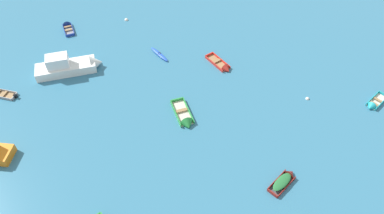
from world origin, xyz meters
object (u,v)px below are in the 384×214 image
(rowboat_turquoise_near_left, at_px, (373,105))
(rowboat_deep_blue_far_left, at_px, (67,26))
(motor_launch_white_near_camera, at_px, (70,66))
(mooring_buoy_between_boats_right, at_px, (126,20))
(kayak_blue_distant_center, at_px, (159,54))
(rowboat_maroon_center, at_px, (285,179))
(mooring_buoy_between_boats_left, at_px, (307,99))
(rowboat_green_outer_right, at_px, (186,120))
(rowboat_red_far_right, at_px, (223,67))

(rowboat_turquoise_near_left, relative_size, rowboat_deep_blue_far_left, 1.00)
(motor_launch_white_near_camera, bearing_deg, mooring_buoy_between_boats_right, 50.27)
(kayak_blue_distant_center, relative_size, rowboat_turquoise_near_left, 1.01)
(kayak_blue_distant_center, bearing_deg, motor_launch_white_near_camera, -178.11)
(rowboat_turquoise_near_left, relative_size, rowboat_maroon_center, 1.03)
(rowboat_deep_blue_far_left, relative_size, mooring_buoy_between_boats_left, 8.13)
(rowboat_green_outer_right, bearing_deg, kayak_blue_distant_center, 93.22)
(kayak_blue_distant_center, distance_m, mooring_buoy_between_boats_left, 15.96)
(rowboat_deep_blue_far_left, distance_m, mooring_buoy_between_boats_right, 6.91)
(motor_launch_white_near_camera, distance_m, rowboat_deep_blue_far_left, 8.12)
(motor_launch_white_near_camera, height_order, rowboat_turquoise_near_left, motor_launch_white_near_camera)
(rowboat_deep_blue_far_left, xyz_separation_m, mooring_buoy_between_boats_right, (6.91, -0.16, -0.14))
(motor_launch_white_near_camera, bearing_deg, rowboat_deep_blue_far_left, 92.20)
(rowboat_red_far_right, xyz_separation_m, kayak_blue_distant_center, (-6.03, 3.67, -0.00))
(rowboat_turquoise_near_left, height_order, mooring_buoy_between_boats_left, rowboat_turquoise_near_left)
(mooring_buoy_between_boats_right, bearing_deg, kayak_blue_distant_center, -70.91)
(kayak_blue_distant_center, bearing_deg, rowboat_red_far_right, -31.30)
(rowboat_red_far_right, xyz_separation_m, rowboat_turquoise_near_left, (11.96, -8.59, -0.01))
(kayak_blue_distant_center, height_order, rowboat_deep_blue_far_left, rowboat_deep_blue_far_left)
(rowboat_red_far_right, bearing_deg, kayak_blue_distant_center, 148.70)
(rowboat_red_far_right, relative_size, kayak_blue_distant_center, 1.20)
(rowboat_maroon_center, height_order, rowboat_green_outer_right, rowboat_green_outer_right)
(mooring_buoy_between_boats_left, relative_size, mooring_buoy_between_boats_right, 0.81)
(kayak_blue_distant_center, distance_m, rowboat_green_outer_right, 9.89)
(rowboat_green_outer_right, relative_size, mooring_buoy_between_boats_left, 10.60)
(rowboat_green_outer_right, distance_m, mooring_buoy_between_boats_left, 11.92)
(rowboat_turquoise_near_left, distance_m, mooring_buoy_between_boats_right, 28.66)
(rowboat_green_outer_right, bearing_deg, rowboat_maroon_center, -52.28)
(rowboat_red_far_right, xyz_separation_m, rowboat_green_outer_right, (-5.48, -6.20, 0.02))
(mooring_buoy_between_boats_left, bearing_deg, rowboat_deep_blue_far_left, 141.15)
(motor_launch_white_near_camera, xyz_separation_m, rowboat_maroon_center, (15.88, -17.44, -0.45))
(mooring_buoy_between_boats_right, bearing_deg, rowboat_maroon_center, -69.90)
(kayak_blue_distant_center, relative_size, mooring_buoy_between_boats_right, 6.68)
(motor_launch_white_near_camera, height_order, mooring_buoy_between_boats_right, motor_launch_white_near_camera)
(kayak_blue_distant_center, bearing_deg, rowboat_green_outer_right, -86.78)
(rowboat_maroon_center, bearing_deg, rowboat_deep_blue_far_left, 122.38)
(mooring_buoy_between_boats_right, bearing_deg, rowboat_turquoise_near_left, -43.94)
(kayak_blue_distant_center, distance_m, mooring_buoy_between_boats_right, 8.07)
(rowboat_red_far_right, distance_m, mooring_buoy_between_boats_right, 14.25)
(kayak_blue_distant_center, height_order, mooring_buoy_between_boats_right, kayak_blue_distant_center)
(rowboat_maroon_center, xyz_separation_m, rowboat_green_outer_right, (-6.09, 7.87, -0.06))
(mooring_buoy_between_boats_left, distance_m, mooring_buoy_between_boats_right, 23.19)
(motor_launch_white_near_camera, distance_m, rowboat_green_outer_right, 13.70)
(motor_launch_white_near_camera, height_order, rowboat_maroon_center, motor_launch_white_near_camera)
(rowboat_red_far_right, relative_size, mooring_buoy_between_boats_right, 8.04)
(rowboat_maroon_center, height_order, mooring_buoy_between_boats_right, rowboat_maroon_center)
(rowboat_turquoise_near_left, distance_m, mooring_buoy_between_boats_left, 5.98)
(motor_launch_white_near_camera, relative_size, rowboat_green_outer_right, 1.76)
(kayak_blue_distant_center, height_order, rowboat_maroon_center, rowboat_maroon_center)
(rowboat_maroon_center, height_order, mooring_buoy_between_boats_left, rowboat_maroon_center)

